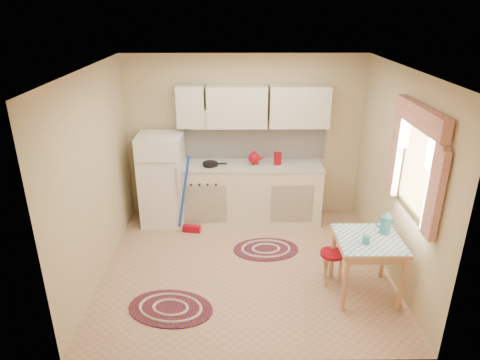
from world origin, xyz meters
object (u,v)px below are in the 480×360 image
fridge (163,179)px  base_cabinets (246,193)px  stool (331,267)px  table (366,266)px

fridge → base_cabinets: 1.29m
base_cabinets → stool: size_ratio=5.36×
base_cabinets → fridge: bearing=-177.7°
base_cabinets → stool: bearing=-59.4°
base_cabinets → table: size_ratio=3.12×
base_cabinets → table: bearing=-54.6°
fridge → stool: 2.81m
fridge → table: size_ratio=1.94×
table → stool: (-0.34, 0.21, -0.15)m
fridge → table: bearing=-35.0°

